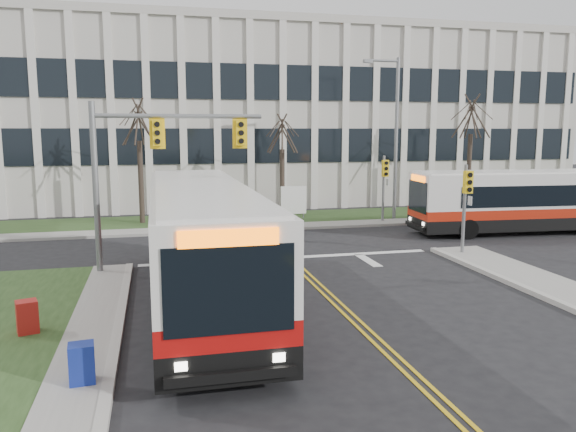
# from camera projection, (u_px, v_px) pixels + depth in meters

# --- Properties ---
(ground) EXTENTS (120.00, 120.00, 0.00)m
(ground) POSITION_uv_depth(u_px,v_px,m) (359.00, 324.00, 15.17)
(ground) COLOR black
(ground) RESTS_ON ground
(sidewalk_cross) EXTENTS (44.00, 1.60, 0.14)m
(sidewalk_cross) POSITION_uv_depth(u_px,v_px,m) (347.00, 224.00, 30.91)
(sidewalk_cross) COLOR #9E9B93
(sidewalk_cross) RESTS_ON ground
(building_lawn) EXTENTS (44.00, 5.00, 0.12)m
(building_lawn) POSITION_uv_depth(u_px,v_px,m) (332.00, 217.00, 33.61)
(building_lawn) COLOR #28411C
(building_lawn) RESTS_ON ground
(office_building) EXTENTS (40.00, 16.00, 12.00)m
(office_building) POSITION_uv_depth(u_px,v_px,m) (286.00, 120.00, 44.25)
(office_building) COLOR beige
(office_building) RESTS_ON ground
(mast_arm_signal) EXTENTS (6.11, 0.38, 6.20)m
(mast_arm_signal) POSITION_uv_depth(u_px,v_px,m) (143.00, 157.00, 20.13)
(mast_arm_signal) COLOR slate
(mast_arm_signal) RESTS_ON ground
(signal_pole_near) EXTENTS (0.34, 0.39, 3.80)m
(signal_pole_near) POSITION_uv_depth(u_px,v_px,m) (466.00, 196.00, 23.06)
(signal_pole_near) COLOR slate
(signal_pole_near) RESTS_ON ground
(signal_pole_far) EXTENTS (0.34, 0.39, 3.80)m
(signal_pole_far) POSITION_uv_depth(u_px,v_px,m) (384.00, 179.00, 31.24)
(signal_pole_far) COLOR slate
(signal_pole_far) RESTS_ON ground
(streetlight) EXTENTS (2.15, 0.25, 9.20)m
(streetlight) POSITION_uv_depth(u_px,v_px,m) (394.00, 130.00, 31.79)
(streetlight) COLOR slate
(streetlight) RESTS_ON ground
(directory_sign) EXTENTS (1.50, 0.12, 2.00)m
(directory_sign) POSITION_uv_depth(u_px,v_px,m) (293.00, 201.00, 32.39)
(directory_sign) COLOR slate
(directory_sign) RESTS_ON ground
(tree_left) EXTENTS (1.80, 1.80, 7.70)m
(tree_left) POSITION_uv_depth(u_px,v_px,m) (139.00, 124.00, 30.27)
(tree_left) COLOR #42352B
(tree_left) RESTS_ON ground
(tree_mid) EXTENTS (1.80, 1.80, 6.82)m
(tree_mid) POSITION_uv_depth(u_px,v_px,m) (282.00, 136.00, 32.38)
(tree_mid) COLOR #42352B
(tree_mid) RESTS_ON ground
(tree_right) EXTENTS (1.80, 1.80, 8.25)m
(tree_right) POSITION_uv_depth(u_px,v_px,m) (471.00, 118.00, 34.77)
(tree_right) COLOR #42352B
(tree_right) RESTS_ON ground
(bus_main) EXTENTS (2.87, 13.17, 3.51)m
(bus_main) POSITION_uv_depth(u_px,v_px,m) (202.00, 246.00, 16.84)
(bus_main) COLOR silver
(bus_main) RESTS_ON ground
(bus_cross) EXTENTS (11.76, 3.25, 3.10)m
(bus_cross) POSITION_uv_depth(u_px,v_px,m) (526.00, 203.00, 28.48)
(bus_cross) COLOR silver
(bus_cross) RESTS_ON ground
(newspaper_box_blue) EXTENTS (0.54, 0.50, 0.95)m
(newspaper_box_blue) POSITION_uv_depth(u_px,v_px,m) (82.00, 366.00, 11.33)
(newspaper_box_blue) COLOR navy
(newspaper_box_blue) RESTS_ON ground
(newspaper_box_red) EXTENTS (0.61, 0.58, 0.95)m
(newspaper_box_red) POSITION_uv_depth(u_px,v_px,m) (27.00, 319.00, 14.17)
(newspaper_box_red) COLOR #A91A15
(newspaper_box_red) RESTS_ON ground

